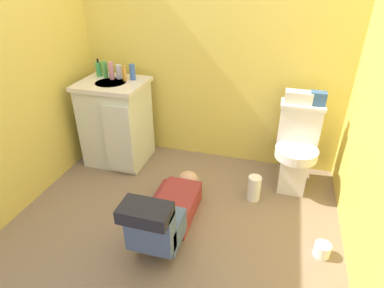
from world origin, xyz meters
TOP-DOWN VIEW (x-y plane):
  - ground_plane at (0.00, 0.00)m, footprint 2.97×3.03m
  - wall_back at (0.00, 1.06)m, footprint 2.63×0.08m
  - wall_left at (-1.28, 0.00)m, footprint 0.08×2.03m
  - toilet at (0.85, 0.72)m, footprint 0.36×0.46m
  - vanity_cabinet at (-0.83, 0.68)m, footprint 0.60×0.53m
  - faucet at (-0.84, 0.82)m, footprint 0.02×0.02m
  - person_plumber at (-0.02, -0.16)m, footprint 0.39×1.06m
  - tissue_box at (0.81, 0.81)m, footprint 0.22×0.11m
  - toiletry_bag at (0.96, 0.81)m, footprint 0.12×0.09m
  - soap_dispenser at (-1.03, 0.80)m, footprint 0.06×0.06m
  - bottle_green at (-0.95, 0.78)m, footprint 0.05×0.05m
  - bottle_pink at (-0.87, 0.75)m, footprint 0.04×0.04m
  - bottle_clear at (-0.81, 0.79)m, footprint 0.05×0.05m
  - bottle_amber at (-0.73, 0.74)m, footprint 0.04×0.04m
  - bottle_blue at (-0.67, 0.79)m, footprint 0.05×0.05m
  - paper_towel_roll at (0.55, 0.40)m, footprint 0.11×0.11m
  - toilet_paper_roll at (1.08, -0.09)m, footprint 0.11×0.11m

SIDE VIEW (x-z plane):
  - ground_plane at x=0.00m, z-range -0.04..0.00m
  - toilet_paper_roll at x=1.08m, z-range 0.00..0.10m
  - paper_towel_roll at x=0.55m, z-range 0.00..0.22m
  - person_plumber at x=-0.02m, z-range -0.08..0.44m
  - toilet at x=0.85m, z-range -0.01..0.74m
  - vanity_cabinet at x=-0.83m, z-range 0.01..0.83m
  - tissue_box at x=0.81m, z-range 0.75..0.85m
  - toiletry_bag at x=0.96m, z-range 0.75..0.86m
  - faucet at x=-0.84m, z-range 0.82..0.92m
  - bottle_clear at x=-0.81m, z-range 0.82..0.95m
  - bottle_amber at x=-0.73m, z-range 0.82..0.96m
  - soap_dispenser at x=-1.03m, z-range 0.80..0.97m
  - bottle_blue at x=-0.67m, z-range 0.82..0.96m
  - bottle_green at x=-0.95m, z-range 0.82..0.97m
  - bottle_pink at x=-0.87m, z-range 0.82..0.98m
  - wall_back at x=0.00m, z-range 0.00..2.40m
  - wall_left at x=-1.28m, z-range 0.00..2.40m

